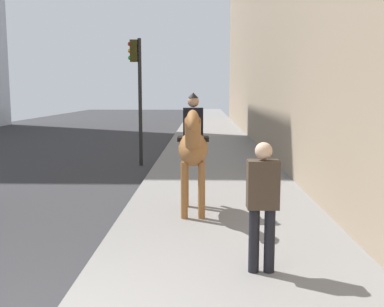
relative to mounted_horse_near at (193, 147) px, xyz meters
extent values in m
ellipsoid|color=brown|center=(0.08, 0.00, -0.04)|extent=(1.51, 0.58, 0.66)
cylinder|color=brown|center=(-0.37, -0.16, -0.77)|extent=(0.13, 0.13, 1.06)
cylinder|color=brown|center=(-0.37, 0.15, -0.77)|extent=(0.13, 0.13, 1.06)
cylinder|color=brown|center=(0.53, -0.15, -0.77)|extent=(0.13, 0.13, 1.06)
cylinder|color=brown|center=(0.53, 0.17, -0.77)|extent=(0.13, 0.13, 1.06)
cylinder|color=brown|center=(-0.69, -0.01, 0.31)|extent=(0.64, 0.29, 0.68)
ellipsoid|color=brown|center=(-0.90, -0.01, 0.56)|extent=(0.63, 0.23, 0.49)
cylinder|color=black|center=(0.79, 0.01, -0.14)|extent=(0.28, 0.10, 0.55)
cube|color=black|center=(0.13, 0.00, 0.14)|extent=(0.45, 0.61, 0.08)
cube|color=black|center=(0.13, 0.00, 0.46)|extent=(0.29, 0.38, 0.55)
sphere|color=tan|center=(0.13, 0.00, 0.85)|extent=(0.22, 0.22, 0.22)
cone|color=black|center=(0.13, 0.00, 0.97)|extent=(0.20, 0.20, 0.10)
cylinder|color=black|center=(-2.88, -0.85, -0.87)|extent=(0.14, 0.14, 0.85)
cylinder|color=black|center=(-2.87, -1.05, -0.87)|extent=(0.14, 0.14, 0.85)
cube|color=#3F3326|center=(-2.88, -0.95, -0.13)|extent=(0.26, 0.40, 0.62)
sphere|color=#D8AD8C|center=(-2.88, -0.95, 0.30)|extent=(0.22, 0.22, 0.22)
cylinder|color=black|center=(6.44, 1.89, 0.67)|extent=(0.12, 0.12, 4.17)
cube|color=#2D280C|center=(6.44, 2.07, 2.36)|extent=(0.20, 0.24, 0.70)
sphere|color=red|center=(6.44, 2.20, 2.58)|extent=(0.14, 0.14, 0.14)
sphere|color=orange|center=(6.44, 2.20, 2.36)|extent=(0.14, 0.14, 0.14)
sphere|color=green|center=(6.44, 2.20, 2.14)|extent=(0.14, 0.14, 0.14)
camera|label=1|loc=(-8.55, -0.19, 1.03)|focal=42.49mm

